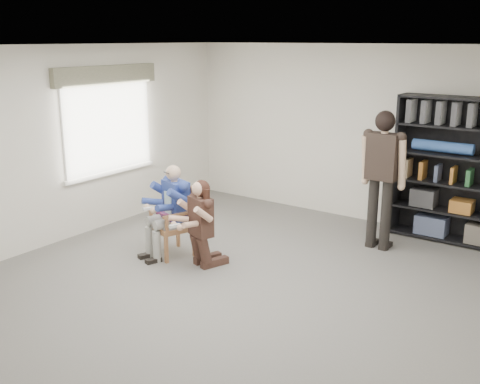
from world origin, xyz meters
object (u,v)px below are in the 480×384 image
Objects in this scene: seated_man at (171,210)px; standing_man at (381,182)px; kneeling_woman at (199,225)px; bookshelf at (458,172)px; armchair at (172,221)px.

standing_man reaches higher than seated_man.
bookshelf reaches higher than kneeling_woman.
standing_man is at bearing -131.89° from bookshelf.
seated_man is 0.60× the size of bookshelf.
bookshelf is at bearing 61.74° from seated_man.
kneeling_woman is (0.58, -0.12, 0.09)m from armchair.
kneeling_woman is 3.78m from bookshelf.
armchair is at bearing -137.83° from standing_man.
seated_man is 2.91m from standing_man.
bookshelf is (2.41, 2.87, 0.47)m from kneeling_woman.
seated_man is 0.66× the size of standing_man.
kneeling_woman reaches higher than armchair.
standing_man is (1.62, 1.99, 0.39)m from kneeling_woman.
seated_man is 1.09× the size of kneeling_woman.
standing_man is (2.20, 1.87, 0.33)m from seated_man.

